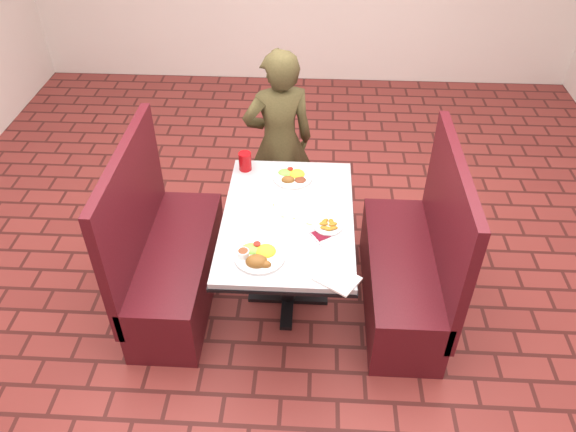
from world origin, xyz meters
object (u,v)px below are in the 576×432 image
object	(u,v)px
dining_table	(288,228)
diner_person	(279,143)
booth_bench_left	(168,261)
booth_bench_right	(410,270)
red_tumbler	(245,161)
near_dinner_plate	(258,254)
far_dinner_plate	(293,175)
plantain_plate	(328,226)

from	to	relation	value
dining_table	diner_person	xyz separation A→B (m)	(-0.11, 0.88, 0.07)
booth_bench_left	booth_bench_right	size ratio (longest dim) A/B	1.00
red_tumbler	booth_bench_right	bearing A→B (deg)	-23.73
booth_bench_right	diner_person	world-z (taller)	diner_person
dining_table	near_dinner_plate	size ratio (longest dim) A/B	4.25
diner_person	far_dinner_plate	bearing A→B (deg)	87.14
red_tumbler	near_dinner_plate	bearing A→B (deg)	-78.80
plantain_plate	red_tumbler	size ratio (longest dim) A/B	1.34
dining_table	far_dinner_plate	world-z (taller)	far_dinner_plate
dining_table	far_dinner_plate	xyz separation A→B (m)	(0.01, 0.40, 0.12)
booth_bench_right	near_dinner_plate	bearing A→B (deg)	-157.85
booth_bench_right	red_tumbler	world-z (taller)	booth_bench_right
red_tumbler	plantain_plate	bearing A→B (deg)	-46.05
booth_bench_right	red_tumbler	distance (m)	1.31
dining_table	plantain_plate	bearing A→B (deg)	-20.67
booth_bench_left	plantain_plate	world-z (taller)	booth_bench_left
booth_bench_right	booth_bench_left	bearing A→B (deg)	180.00
far_dinner_plate	red_tumbler	size ratio (longest dim) A/B	2.01
diner_person	red_tumbler	bearing A→B (deg)	44.98
booth_bench_right	near_dinner_plate	size ratio (longest dim) A/B	4.21
dining_table	plantain_plate	distance (m)	0.28
near_dinner_plate	red_tumbler	world-z (taller)	red_tumbler
diner_person	plantain_plate	xyz separation A→B (m)	(0.36, -0.97, 0.04)
dining_table	near_dinner_plate	xyz separation A→B (m)	(-0.14, -0.38, 0.13)
dining_table	diner_person	distance (m)	0.89
plantain_plate	dining_table	bearing A→B (deg)	159.33
booth_bench_left	far_dinner_plate	xyz separation A→B (m)	(0.81, 0.40, 0.44)
booth_bench_right	far_dinner_plate	bearing A→B (deg)	153.03
plantain_plate	red_tumbler	xyz separation A→B (m)	(-0.56, 0.58, 0.05)
near_dinner_plate	red_tumbler	bearing A→B (deg)	101.20
plantain_plate	diner_person	bearing A→B (deg)	110.28
dining_table	plantain_plate	world-z (taller)	plantain_plate
diner_person	plantain_plate	distance (m)	1.04
booth_bench_left	red_tumbler	bearing A→B (deg)	45.57
far_dinner_plate	dining_table	bearing A→B (deg)	-91.35
near_dinner_plate	red_tumbler	xyz separation A→B (m)	(-0.17, 0.87, 0.03)
booth_bench_left	red_tumbler	distance (m)	0.84
far_dinner_plate	red_tumbler	world-z (taller)	red_tumbler
dining_table	red_tumbler	distance (m)	0.61
dining_table	booth_bench_left	xyz separation A→B (m)	(-0.80, 0.00, -0.32)
plantain_plate	booth_bench_right	bearing A→B (deg)	9.45
diner_person	near_dinner_plate	world-z (taller)	diner_person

